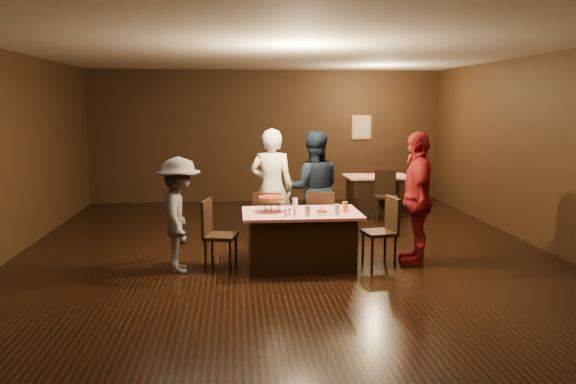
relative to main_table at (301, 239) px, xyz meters
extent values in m
plane|color=black|center=(-0.16, 0.41, -0.39)|extent=(10.00, 10.00, 0.00)
cube|color=silver|center=(-0.16, 0.41, 2.62)|extent=(8.00, 10.00, 0.04)
cube|color=black|center=(-0.16, 5.41, 1.11)|extent=(8.00, 0.04, 3.00)
cube|color=black|center=(-0.16, -4.59, 1.11)|extent=(8.00, 0.04, 3.00)
cube|color=black|center=(3.84, 0.41, 1.11)|extent=(0.04, 10.00, 3.00)
cube|color=tan|center=(2.04, 5.38, 1.31)|extent=(0.46, 0.03, 0.56)
cube|color=beige|center=(2.04, 5.36, 1.31)|extent=(0.38, 0.01, 0.48)
cube|color=#A80B1D|center=(0.00, 0.00, 0.00)|extent=(1.60, 1.00, 0.77)
cube|color=red|center=(2.03, 3.76, 0.00)|extent=(1.30, 0.90, 0.77)
cube|color=black|center=(-0.40, 0.75, 0.09)|extent=(0.49, 0.49, 0.95)
cube|color=black|center=(0.40, 0.75, 0.09)|extent=(0.51, 0.51, 0.95)
cube|color=black|center=(-1.10, 0.00, 0.09)|extent=(0.51, 0.51, 0.95)
cube|color=black|center=(1.10, 0.00, 0.09)|extent=(0.48, 0.48, 0.95)
cube|color=black|center=(2.03, 3.06, 0.09)|extent=(0.48, 0.48, 0.95)
cube|color=black|center=(2.03, 4.36, 0.09)|extent=(0.50, 0.50, 0.95)
imported|color=white|center=(-0.33, 1.12, 0.55)|extent=(0.76, 0.59, 1.86)
imported|color=black|center=(0.33, 1.16, 0.52)|extent=(0.92, 0.74, 1.82)
imported|color=#55555A|center=(-1.64, -0.08, 0.39)|extent=(0.67, 1.05, 1.54)
imported|color=maroon|center=(1.62, -0.01, 0.55)|extent=(0.66, 1.16, 1.86)
cylinder|color=black|center=(-0.40, 0.15, 0.46)|extent=(0.01, 0.01, 0.15)
cylinder|color=black|center=(-0.49, 0.00, 0.46)|extent=(0.01, 0.01, 0.15)
cylinder|color=black|center=(-0.31, 0.00, 0.46)|extent=(0.01, 0.01, 0.15)
cylinder|color=silver|center=(-0.40, 0.05, 0.54)|extent=(0.38, 0.38, 0.01)
cylinder|color=#B27233|center=(-0.40, 0.05, 0.57)|extent=(0.35, 0.35, 0.05)
cylinder|color=#A5140C|center=(-0.40, 0.05, 0.60)|extent=(0.30, 0.30, 0.01)
cylinder|color=white|center=(0.25, -0.18, 0.39)|extent=(0.25, 0.25, 0.01)
cylinder|color=#B27233|center=(0.25, -0.18, 0.42)|extent=(0.18, 0.18, 0.04)
cylinder|color=#A5140C|center=(0.25, -0.18, 0.44)|extent=(0.14, 0.14, 0.01)
cylinder|color=white|center=(0.55, 0.15, 0.39)|extent=(0.25, 0.25, 0.01)
cylinder|color=silver|center=(0.05, -0.30, 0.46)|extent=(0.08, 0.08, 0.14)
cylinder|color=silver|center=(0.45, -0.25, 0.46)|extent=(0.08, 0.08, 0.14)
cylinder|color=#BF7F26|center=(0.60, -0.05, 0.46)|extent=(0.08, 0.08, 0.14)
cylinder|color=silver|center=(-0.05, 0.30, 0.46)|extent=(0.08, 0.08, 0.14)
cylinder|color=silver|center=(-0.18, -0.25, 0.43)|extent=(0.04, 0.04, 0.08)
cylinder|color=silver|center=(-0.18, -0.25, 0.47)|extent=(0.05, 0.05, 0.02)
cylinder|color=silver|center=(-0.12, -0.30, 0.43)|extent=(0.04, 0.04, 0.08)
cylinder|color=silver|center=(-0.12, -0.30, 0.47)|extent=(0.05, 0.05, 0.02)
cylinder|color=silver|center=(-0.24, -0.30, 0.43)|extent=(0.04, 0.04, 0.08)
cylinder|color=silver|center=(-0.24, -0.30, 0.47)|extent=(0.05, 0.05, 0.02)
cube|color=white|center=(0.30, 0.00, 0.39)|extent=(0.19, 0.19, 0.01)
cube|color=white|center=(-0.15, -0.05, 0.39)|extent=(0.21, 0.21, 0.01)
camera|label=1|loc=(-0.89, -7.49, 1.84)|focal=35.00mm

